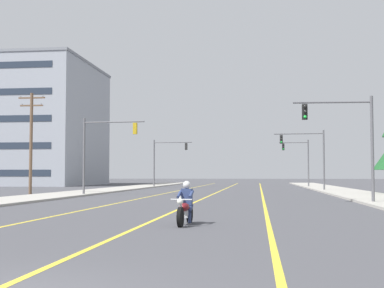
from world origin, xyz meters
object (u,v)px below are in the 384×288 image
object	(u,v)px
apartment_building_far_left_block	(15,125)
traffic_signal_mid_right	(309,151)
traffic_signal_near_right	(349,133)
traffic_signal_mid_left	(165,156)
motorcycle_with_rider	(185,207)
traffic_signal_far_right	(300,156)
utility_pole_left_near	(31,139)
traffic_signal_near_left	(101,144)

from	to	relation	value
apartment_building_far_left_block	traffic_signal_mid_right	bearing A→B (deg)	-30.28
traffic_signal_near_right	traffic_signal_mid_right	xyz separation A→B (m)	(-0.03, 24.06, 0.03)
traffic_signal_mid_right	traffic_signal_mid_left	size ratio (longest dim) A/B	1.00
traffic_signal_mid_right	motorcycle_with_rider	bearing A→B (deg)	-101.37
traffic_signal_near_right	traffic_signal_far_right	distance (m)	39.57
traffic_signal_far_right	utility_pole_left_near	xyz separation A→B (m)	(-24.33, -28.38, 0.59)
motorcycle_with_rider	traffic_signal_near_left	world-z (taller)	traffic_signal_near_left
traffic_signal_near_right	utility_pole_left_near	world-z (taller)	utility_pole_left_near
traffic_signal_near_left	utility_pole_left_near	distance (m)	6.61
motorcycle_with_rider	traffic_signal_mid_left	size ratio (longest dim) A/B	0.35
motorcycle_with_rider	traffic_signal_far_right	size ratio (longest dim) A/B	0.35
traffic_signal_mid_left	motorcycle_with_rider	bearing A→B (deg)	-79.35
motorcycle_with_rider	traffic_signal_mid_left	bearing A→B (deg)	100.65
traffic_signal_far_right	traffic_signal_mid_left	bearing A→B (deg)	-172.83
motorcycle_with_rider	traffic_signal_near_right	size ratio (longest dim) A/B	0.35
utility_pole_left_near	apartment_building_far_left_block	bearing A→B (deg)	117.14
traffic_signal_mid_left	traffic_signal_mid_right	bearing A→B (deg)	-37.66
traffic_signal_mid_left	utility_pole_left_near	xyz separation A→B (m)	(-6.83, -26.17, 0.50)
traffic_signal_mid_left	traffic_signal_near_left	bearing A→B (deg)	-90.76
traffic_signal_near_right	traffic_signal_mid_left	bearing A→B (deg)	114.80
utility_pole_left_near	traffic_signal_far_right	bearing A→B (deg)	49.39
traffic_signal_near_right	traffic_signal_mid_right	size ratio (longest dim) A/B	1.00
motorcycle_with_rider	traffic_signal_far_right	bearing A→B (deg)	81.60
traffic_signal_near_left	traffic_signal_mid_right	size ratio (longest dim) A/B	1.00
traffic_signal_mid_right	utility_pole_left_near	bearing A→B (deg)	-151.86
utility_pole_left_near	apartment_building_far_left_block	distance (m)	43.46
traffic_signal_near_left	traffic_signal_mid_left	world-z (taller)	same
traffic_signal_near_right	traffic_signal_mid_left	size ratio (longest dim) A/B	1.00
traffic_signal_near_left	traffic_signal_mid_left	size ratio (longest dim) A/B	1.00
traffic_signal_mid_right	traffic_signal_far_right	distance (m)	15.51
traffic_signal_near_right	apartment_building_far_left_block	bearing A→B (deg)	131.43
traffic_signal_near_right	apartment_building_far_left_block	world-z (taller)	apartment_building_far_left_block
traffic_signal_mid_right	traffic_signal_mid_left	xyz separation A→B (m)	(-17.24, 13.30, 0.00)
traffic_signal_mid_right	traffic_signal_near_left	bearing A→B (deg)	-141.18
traffic_signal_mid_right	apartment_building_far_left_block	xyz separation A→B (m)	(-43.76, 25.55, 5.50)
motorcycle_with_rider	traffic_signal_mid_right	size ratio (longest dim) A/B	0.35
traffic_signal_far_right	traffic_signal_near_left	bearing A→B (deg)	-121.06
traffic_signal_near_right	traffic_signal_mid_right	world-z (taller)	same
traffic_signal_near_right	motorcycle_with_rider	bearing A→B (deg)	-118.96
traffic_signal_near_left	utility_pole_left_near	bearing A→B (deg)	168.70
traffic_signal_near_right	traffic_signal_near_left	bearing A→B (deg)	150.69
traffic_signal_near_left	traffic_signal_mid_right	world-z (taller)	same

